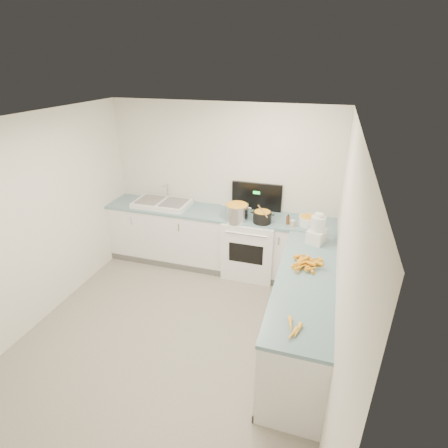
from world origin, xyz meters
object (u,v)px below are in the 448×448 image
(extract_bottle, at_px, (288,220))
(stove, at_px, (251,245))
(steel_pot, at_px, (237,213))
(mixing_bowl, at_px, (309,221))
(spice_jar, at_px, (293,224))
(black_pot, at_px, (262,218))
(sink, at_px, (162,203))
(food_processor, at_px, (317,230))

(extract_bottle, bearing_deg, stove, 168.47)
(steel_pot, distance_m, mixing_bowl, 1.01)
(steel_pot, height_order, extract_bottle, steel_pot)
(extract_bottle, bearing_deg, steel_pot, -176.01)
(mixing_bowl, bearing_deg, spice_jar, -150.72)
(stove, distance_m, black_pot, 0.59)
(mixing_bowl, bearing_deg, sink, 178.39)
(mixing_bowl, distance_m, food_processor, 0.52)
(sink, relative_size, mixing_bowl, 3.19)
(spice_jar, bearing_deg, sink, 175.05)
(sink, height_order, extract_bottle, sink)
(food_processor, bearing_deg, steel_pot, 161.32)
(steel_pot, bearing_deg, black_pot, 1.02)
(food_processor, bearing_deg, stove, 150.10)
(mixing_bowl, bearing_deg, food_processor, -75.16)
(stove, distance_m, extract_bottle, 0.76)
(steel_pot, bearing_deg, spice_jar, -0.24)
(steel_pot, xyz_separation_m, mixing_bowl, (1.00, 0.11, -0.04))
(spice_jar, xyz_separation_m, food_processor, (0.34, -0.38, 0.13))
(mixing_bowl, xyz_separation_m, spice_jar, (-0.20, -0.11, -0.02))
(stove, height_order, sink, stove)
(black_pot, bearing_deg, food_processor, -27.03)
(sink, height_order, food_processor, food_processor)
(extract_bottle, bearing_deg, mixing_bowl, 12.35)
(black_pot, height_order, mixing_bowl, black_pot)
(mixing_bowl, distance_m, spice_jar, 0.24)
(stove, xyz_separation_m, food_processor, (0.94, -0.54, 0.63))
(spice_jar, bearing_deg, mixing_bowl, 29.28)
(stove, xyz_separation_m, black_pot, (0.18, -0.15, 0.54))
(mixing_bowl, xyz_separation_m, extract_bottle, (-0.28, -0.06, -0.00))
(sink, height_order, mixing_bowl, sink)
(black_pot, xyz_separation_m, mixing_bowl, (0.63, 0.10, -0.01))
(mixing_bowl, bearing_deg, steel_pot, -173.65)
(spice_jar, bearing_deg, steel_pot, 179.76)
(mixing_bowl, distance_m, extract_bottle, 0.29)
(black_pot, xyz_separation_m, food_processor, (0.76, -0.39, 0.10))
(stove, distance_m, steel_pot, 0.62)
(sink, xyz_separation_m, mixing_bowl, (2.26, -0.06, 0.02))
(extract_bottle, bearing_deg, sink, 176.41)
(black_pot, bearing_deg, mixing_bowl, 9.41)
(stove, xyz_separation_m, sink, (-1.45, 0.02, 0.50))
(stove, height_order, spice_jar, stove)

